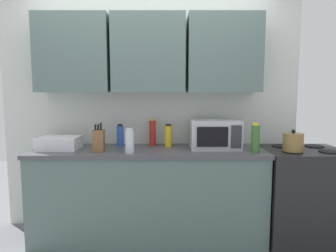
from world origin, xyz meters
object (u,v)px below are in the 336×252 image
object	(u,v)px
bottle_red_sauce	(152,133)
bottle_green_oil	(255,138)
knife_block	(98,140)
dish_rack	(59,143)
microwave	(214,134)
stove_range	(301,194)
bottle_clear_tall	(129,141)
bottle_blue_cleaner	(120,136)
kettle	(293,142)
bottle_yellow_mustard	(168,136)

from	to	relation	value
bottle_red_sauce	bottle_green_oil	bearing A→B (deg)	-20.95
knife_block	dish_rack	bearing A→B (deg)	165.15
microwave	knife_block	world-z (taller)	microwave
stove_range	knife_block	size ratio (longest dim) A/B	3.38
bottle_clear_tall	bottle_green_oil	bearing A→B (deg)	0.45
bottle_green_oil	dish_rack	bearing A→B (deg)	174.69
microwave	bottle_blue_cleaner	size ratio (longest dim) A/B	2.11
bottle_blue_cleaner	bottle_green_oil	distance (m)	1.33
bottle_clear_tall	bottle_red_sauce	bearing A→B (deg)	63.30
bottle_red_sauce	bottle_green_oil	world-z (taller)	bottle_red_sauce
stove_range	bottle_red_sauce	world-z (taller)	bottle_red_sauce
microwave	dish_rack	bearing A→B (deg)	-178.14
bottle_green_oil	microwave	bearing A→B (deg)	146.72
knife_block	bottle_blue_cleaner	bearing A→B (deg)	58.76
kettle	bottle_red_sauce	size ratio (longest dim) A/B	0.71
kettle	bottle_yellow_mustard	distance (m)	1.18
bottle_blue_cleaner	kettle	bearing A→B (deg)	-10.79
knife_block	bottle_yellow_mustard	xyz separation A→B (m)	(0.65, 0.24, 0.01)
microwave	bottle_red_sauce	bearing A→B (deg)	166.82
knife_block	bottle_green_oil	size ratio (longest dim) A/B	0.99
stove_range	bottle_green_oil	world-z (taller)	bottle_green_oil
kettle	bottle_red_sauce	bearing A→B (deg)	164.85
stove_range	kettle	world-z (taller)	kettle
kettle	bottle_clear_tall	world-z (taller)	bottle_clear_tall
kettle	dish_rack	distance (m)	2.21
bottle_clear_tall	bottle_yellow_mustard	bearing A→B (deg)	41.41
microwave	stove_range	bearing A→B (deg)	-4.61
bottle_clear_tall	dish_rack	bearing A→B (deg)	165.61
knife_block	bottle_blue_cleaner	size ratio (longest dim) A/B	1.19
kettle	microwave	bearing A→B (deg)	163.10
microwave	bottle_green_oil	distance (m)	0.40
knife_block	bottle_yellow_mustard	world-z (taller)	knife_block
bottle_clear_tall	bottle_green_oil	xyz separation A→B (m)	(1.15, 0.01, 0.02)
stove_range	microwave	bearing A→B (deg)	175.39
microwave	bottle_green_oil	world-z (taller)	microwave
stove_range	kettle	distance (m)	0.59
kettle	bottle_blue_cleaner	bearing A→B (deg)	169.21
bottle_yellow_mustard	microwave	bearing A→B (deg)	-9.94
knife_block	microwave	bearing A→B (deg)	8.09
microwave	bottle_yellow_mustard	world-z (taller)	microwave
stove_range	knife_block	bearing A→B (deg)	-177.43
stove_range	bottle_clear_tall	world-z (taller)	bottle_clear_tall
knife_block	bottle_red_sauce	bearing A→B (deg)	31.83
bottle_green_oil	kettle	bearing A→B (deg)	2.04
bottle_yellow_mustard	bottle_blue_cleaner	distance (m)	0.49
bottle_yellow_mustard	bottle_red_sauce	distance (m)	0.18
kettle	bottle_clear_tall	distance (m)	1.50
knife_block	bottle_clear_tall	size ratio (longest dim) A/B	1.20
bottle_red_sauce	bottle_clear_tall	xyz separation A→B (m)	(-0.19, -0.38, -0.02)
kettle	knife_block	bearing A→B (deg)	178.35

